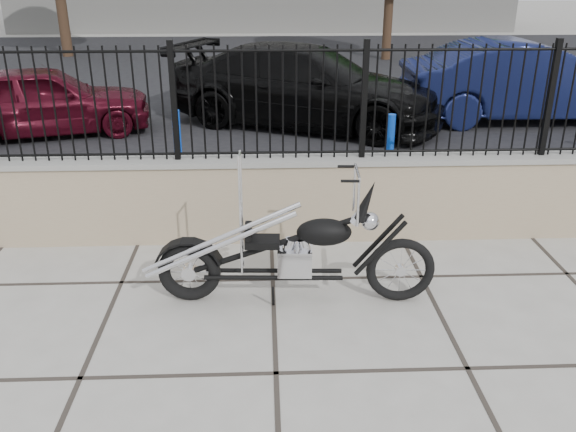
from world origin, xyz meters
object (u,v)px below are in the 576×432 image
(chopper_motorcycle, at_px, (289,229))
(car_black, at_px, (305,86))
(car_blue, at_px, (525,81))
(car_red, at_px, (44,100))

(chopper_motorcycle, bearing_deg, car_black, 87.70)
(car_black, height_order, car_blue, car_blue)
(car_red, xyz_separation_m, car_blue, (9.02, 0.70, 0.14))
(chopper_motorcycle, distance_m, car_black, 6.56)
(chopper_motorcycle, height_order, car_red, chopper_motorcycle)
(car_red, bearing_deg, car_black, -99.72)
(chopper_motorcycle, xyz_separation_m, car_blue, (4.88, 6.74, 0.04))
(car_black, distance_m, car_blue, 4.30)
(car_black, bearing_deg, car_blue, -63.22)
(car_blue, bearing_deg, car_red, 94.18)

